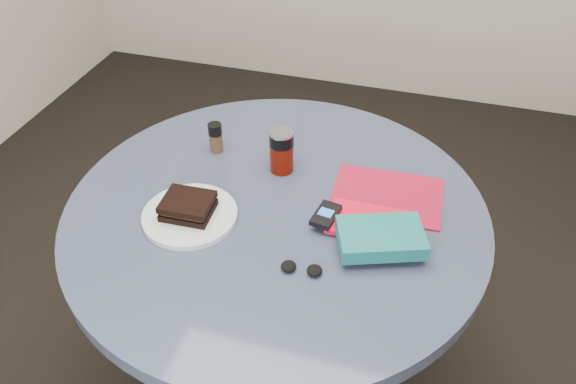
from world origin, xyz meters
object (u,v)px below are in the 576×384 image
(red_book, at_px, (366,222))
(mp3_player, at_px, (326,215))
(magazine, at_px, (387,196))
(headphones, at_px, (301,268))
(sandwich, at_px, (188,206))
(novel, at_px, (381,237))
(plate, at_px, (190,215))
(table, at_px, (277,254))
(soda_can, at_px, (282,151))
(pepper_grinder, at_px, (216,137))

(red_book, relative_size, mp3_player, 1.91)
(red_book, bearing_deg, mp3_player, -169.04)
(magazine, bearing_deg, headphones, -116.87)
(sandwich, xyz_separation_m, novel, (0.44, 0.02, 0.00))
(plate, height_order, mp3_player, mp3_player)
(table, bearing_deg, red_book, -1.97)
(red_book, bearing_deg, soda_can, 148.39)
(novel, bearing_deg, magazine, 73.15)
(sandwich, bearing_deg, novel, 2.50)
(sandwich, bearing_deg, headphones, -17.04)
(headphones, bearing_deg, pepper_grinder, 133.08)
(soda_can, bearing_deg, plate, -122.39)
(table, relative_size, soda_can, 8.70)
(plate, height_order, novel, novel)
(pepper_grinder, bearing_deg, sandwich, -81.62)
(plate, relative_size, pepper_grinder, 2.65)
(red_book, bearing_deg, novel, -58.83)
(table, bearing_deg, mp3_player, -11.45)
(sandwich, distance_m, soda_can, 0.28)
(pepper_grinder, relative_size, novel, 0.46)
(pepper_grinder, bearing_deg, soda_can, -9.25)
(plate, bearing_deg, pepper_grinder, 98.84)
(plate, xyz_separation_m, red_book, (0.40, 0.09, 0.00))
(table, height_order, novel, novel)
(red_book, bearing_deg, headphones, -120.93)
(pepper_grinder, bearing_deg, red_book, -22.35)
(sandwich, height_order, headphones, sandwich)
(plate, xyz_separation_m, sandwich, (-0.00, 0.00, 0.03))
(novel, bearing_deg, table, 143.73)
(headphones, bearing_deg, soda_can, 113.53)
(pepper_grinder, bearing_deg, mp3_player, -29.73)
(red_book, xyz_separation_m, novel, (0.04, -0.07, 0.02))
(plate, distance_m, novel, 0.44)
(magazine, relative_size, novel, 1.43)
(plate, relative_size, red_book, 1.28)
(plate, height_order, red_book, red_book)
(sandwich, relative_size, red_book, 0.67)
(soda_can, relative_size, mp3_player, 1.28)
(novel, height_order, mp3_player, novel)
(table, bearing_deg, pepper_grinder, 141.91)
(table, distance_m, pepper_grinder, 0.35)
(red_book, bearing_deg, table, 177.60)
(pepper_grinder, xyz_separation_m, red_book, (0.44, -0.18, -0.03))
(pepper_grinder, height_order, magazine, pepper_grinder)
(table, relative_size, sandwich, 8.65)
(sandwich, height_order, red_book, sandwich)
(pepper_grinder, xyz_separation_m, headphones, (0.33, -0.36, -0.03))
(magazine, bearing_deg, novel, -88.93)
(plate, distance_m, soda_can, 0.28)
(plate, distance_m, sandwich, 0.03)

